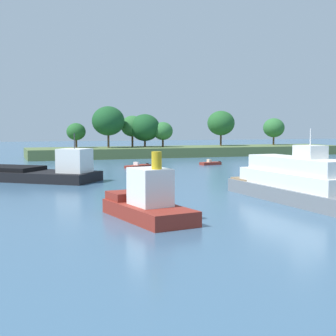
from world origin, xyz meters
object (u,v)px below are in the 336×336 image
Objects in this scene: tugboat at (147,202)px; fishing_skiff at (210,163)px; small_motorboat at (138,166)px; white_riverboat at (295,182)px.

fishing_skiff is at bearing 60.30° from tugboat.
fishing_skiff is (13.38, 1.33, 0.03)m from small_motorboat.
fishing_skiff is (10.25, 40.03, -1.43)m from white_riverboat.
white_riverboat is 38.85m from small_motorboat.
small_motorboat is (11.43, 42.17, -0.99)m from tugboat.
small_motorboat is at bearing -174.33° from fishing_skiff.
white_riverboat is 1.86× the size of tugboat.
white_riverboat is at bearing 13.40° from tugboat.
fishing_skiff is (24.81, 43.50, -0.96)m from tugboat.
small_motorboat is (-3.13, 38.70, -1.46)m from white_riverboat.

